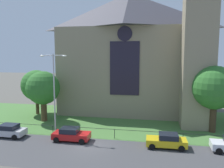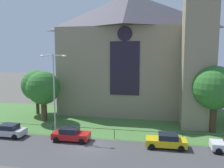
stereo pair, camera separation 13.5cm
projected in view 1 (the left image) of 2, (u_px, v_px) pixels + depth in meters
name	position (u px, v px, depth m)	size (l,w,h in m)	color
ground	(109.00, 120.00, 35.08)	(160.00, 160.00, 0.00)	#56544C
road_asphalt	(85.00, 153.00, 23.38)	(120.00, 8.00, 0.01)	#424244
grass_verge	(106.00, 124.00, 33.13)	(120.00, 20.00, 0.01)	#477538
church_building	(133.00, 51.00, 39.51)	(23.20, 16.20, 26.00)	gray
iron_railing	(115.00, 130.00, 27.24)	(30.92, 0.07, 1.13)	black
tree_left_far	(37.00, 85.00, 38.05)	(4.97, 4.97, 7.27)	#4C3823
tree_right_near	(215.00, 88.00, 28.97)	(5.45, 5.45, 8.43)	#423021
tree_left_near	(43.00, 88.00, 34.03)	(4.89, 4.89, 7.39)	#4C3823
streetlamp_near	(54.00, 85.00, 27.82)	(3.37, 0.26, 9.87)	#B2B2B7
parked_car_silver	(8.00, 131.00, 27.90)	(4.20, 2.03, 1.51)	#B7B7BC
parked_car_red	(71.00, 134.00, 26.58)	(4.23, 2.07, 1.51)	#B21919
parked_car_yellow	(167.00, 141.00, 24.65)	(4.23, 2.09, 1.51)	gold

